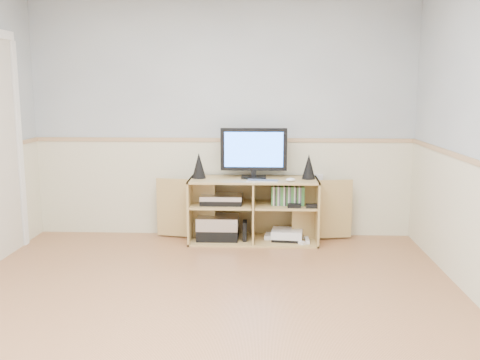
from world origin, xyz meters
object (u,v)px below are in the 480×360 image
at_px(monitor, 254,151).
at_px(media_cabinet, 254,208).
at_px(keyboard, 263,181).
at_px(game_consoles, 286,235).

bearing_deg(monitor, media_cabinet, 90.00).
relative_size(media_cabinet, monitor, 3.03).
distance_m(keyboard, game_consoles, 0.65).
xyz_separation_m(monitor, keyboard, (0.09, -0.19, -0.27)).
bearing_deg(monitor, game_consoles, -10.27).
xyz_separation_m(media_cabinet, keyboard, (0.09, -0.20, 0.32)).
bearing_deg(monitor, keyboard, -63.68).
xyz_separation_m(media_cabinet, monitor, (0.00, -0.01, 0.60)).
height_order(media_cabinet, monitor, monitor).
bearing_deg(game_consoles, media_cabinet, 168.27).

